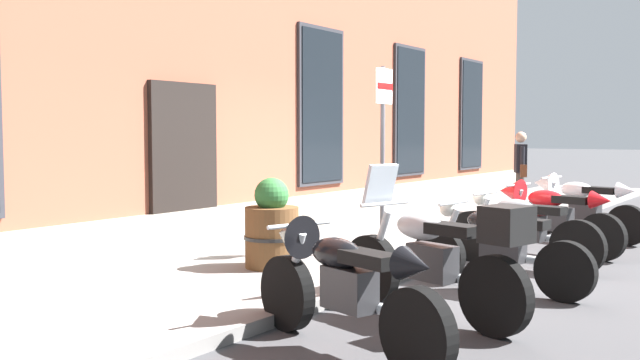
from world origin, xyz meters
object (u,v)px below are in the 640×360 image
(motorcycle_black_sport, at_px, (338,279))
(motorcycle_red_sport, at_px, (547,214))
(barrel_planter, at_px, (272,229))
(motorcycle_silver_touring, at_px, (437,258))
(parking_sign, at_px, (383,133))
(pedestrian_dark_jacket, at_px, (520,168))
(motorcycle_black_naked, at_px, (497,247))
(motorcycle_white_sport, at_px, (577,204))
(motorcycle_grey_naked, at_px, (521,230))

(motorcycle_black_sport, distance_m, motorcycle_red_sport, 5.25)
(motorcycle_red_sport, height_order, barrel_planter, barrel_planter)
(motorcycle_silver_touring, height_order, parking_sign, parking_sign)
(pedestrian_dark_jacket, distance_m, barrel_planter, 7.18)
(motorcycle_silver_touring, height_order, pedestrian_dark_jacket, pedestrian_dark_jacket)
(motorcycle_black_sport, distance_m, motorcycle_silver_touring, 1.22)
(motorcycle_silver_touring, height_order, motorcycle_black_naked, motorcycle_silver_touring)
(motorcycle_black_naked, bearing_deg, motorcycle_black_sport, 174.27)
(motorcycle_black_naked, xyz_separation_m, barrel_planter, (-0.81, 2.39, 0.09))
(motorcycle_black_sport, relative_size, motorcycle_silver_touring, 1.00)
(motorcycle_silver_touring, relative_size, motorcycle_black_naked, 1.02)
(motorcycle_white_sport, bearing_deg, motorcycle_red_sport, -179.96)
(motorcycle_black_naked, relative_size, barrel_planter, 1.96)
(motorcycle_black_sport, xyz_separation_m, pedestrian_dark_jacket, (8.98, 1.69, 0.45))
(motorcycle_grey_naked, bearing_deg, motorcycle_black_sport, 179.53)
(motorcycle_black_sport, bearing_deg, motorcycle_white_sport, 0.15)
(motorcycle_red_sport, relative_size, barrel_planter, 1.95)
(motorcycle_grey_naked, distance_m, barrel_planter, 3.11)
(motorcycle_black_naked, height_order, barrel_planter, barrel_planter)
(motorcycle_grey_naked, distance_m, motorcycle_white_sport, 2.72)
(motorcycle_silver_touring, bearing_deg, motorcycle_grey_naked, 4.59)
(motorcycle_silver_touring, distance_m, motorcycle_grey_naked, 2.89)
(motorcycle_black_naked, height_order, motorcycle_red_sport, motorcycle_red_sport)
(motorcycle_black_naked, relative_size, motorcycle_white_sport, 1.02)
(barrel_planter, bearing_deg, motorcycle_black_naked, -71.36)
(motorcycle_silver_touring, distance_m, pedestrian_dark_jacket, 8.04)
(motorcycle_black_sport, bearing_deg, motorcycle_black_naked, -5.73)
(motorcycle_white_sport, bearing_deg, motorcycle_black_sport, -179.85)
(parking_sign, distance_m, barrel_planter, 1.94)
(motorcycle_red_sport, xyz_separation_m, motorcycle_white_sport, (1.54, 0.00, 0.01))
(motorcycle_black_naked, bearing_deg, motorcycle_grey_naked, 9.15)
(motorcycle_red_sport, relative_size, pedestrian_dark_jacket, 1.28)
(motorcycle_red_sport, relative_size, motorcycle_white_sport, 1.01)
(motorcycle_black_sport, distance_m, motorcycle_black_naked, 2.65)
(motorcycle_black_sport, distance_m, parking_sign, 3.79)
(motorcycle_red_sport, bearing_deg, pedestrian_dark_jacket, 24.12)
(motorcycle_black_sport, bearing_deg, motorcycle_grey_naked, -0.47)
(motorcycle_grey_naked, xyz_separation_m, motorcycle_white_sport, (2.72, 0.05, 0.10))
(motorcycle_silver_touring, relative_size, motorcycle_grey_naked, 1.02)
(motorcycle_red_sport, distance_m, motorcycle_white_sport, 1.54)
(motorcycle_silver_touring, height_order, motorcycle_grey_naked, motorcycle_silver_touring)
(motorcycle_silver_touring, xyz_separation_m, pedestrian_dark_jacket, (7.79, 1.95, 0.43))
(motorcycle_black_naked, bearing_deg, barrel_planter, 108.64)
(parking_sign, bearing_deg, motorcycle_white_sport, -22.96)
(motorcycle_silver_touring, height_order, motorcycle_red_sport, motorcycle_silver_touring)
(pedestrian_dark_jacket, height_order, barrel_planter, pedestrian_dark_jacket)
(motorcycle_red_sport, height_order, pedestrian_dark_jacket, pedestrian_dark_jacket)
(pedestrian_dark_jacket, bearing_deg, motorcycle_white_sport, -142.72)
(motorcycle_silver_touring, bearing_deg, parking_sign, 39.98)
(motorcycle_silver_touring, height_order, barrel_planter, motorcycle_silver_touring)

